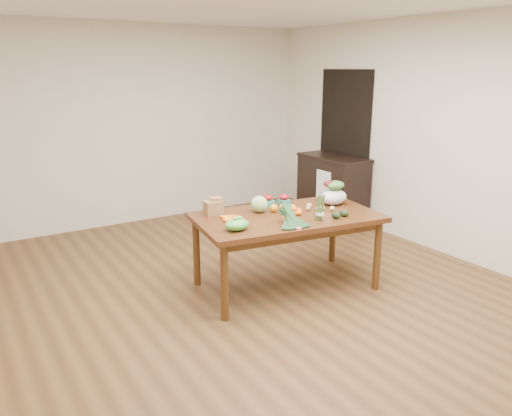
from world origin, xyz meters
TOP-DOWN VIEW (x-y plane):
  - floor at (0.00, 0.00)m, footprint 6.00×6.00m
  - room_walls at (0.00, 0.00)m, footprint 5.02×6.02m
  - dining_table at (0.36, 0.04)m, footprint 1.87×1.22m
  - doorway_dark at (2.48, 1.60)m, footprint 0.02×1.00m
  - cabinet at (2.22, 1.51)m, footprint 0.52×1.02m
  - dish_towel at (1.96, 1.40)m, footprint 0.02×0.28m
  - paper_bag at (-0.22, 0.44)m, footprint 0.25×0.22m
  - cabbage at (0.19, 0.25)m, footprint 0.16×0.16m
  - strawberry_basket_a at (0.38, 0.39)m, footprint 0.12×0.12m
  - strawberry_basket_b at (0.53, 0.33)m, footprint 0.12×0.12m
  - orange_a at (0.31, 0.19)m, footprint 0.08×0.08m
  - orange_b at (0.41, 0.17)m, footprint 0.07×0.07m
  - orange_c at (0.48, 0.09)m, footprint 0.08×0.08m
  - mandarin_cluster at (0.44, 0.02)m, footprint 0.21×0.21m
  - carrots at (-0.14, 0.19)m, footprint 0.25×0.25m
  - snap_pea_bag at (-0.28, -0.11)m, footprint 0.22×0.17m
  - kale_bunch at (0.20, -0.30)m, footprint 0.38×0.44m
  - asparagus_bundle at (0.51, -0.28)m, footprint 0.10×0.13m
  - potato_a at (0.63, 0.04)m, footprint 0.05×0.05m
  - potato_b at (0.71, -0.01)m, footprint 0.04×0.04m
  - potato_c at (0.75, -0.02)m, footprint 0.06×0.05m
  - potato_d at (0.70, 0.12)m, footprint 0.06×0.05m
  - potato_e at (0.82, -0.09)m, footprint 0.06×0.05m
  - avocado_a at (0.68, -0.31)m, footprint 0.09×0.11m
  - avocado_b at (0.79, -0.30)m, footprint 0.09×0.12m
  - salad_bag at (0.99, 0.09)m, footprint 0.32×0.26m

SIDE VIEW (x-z plane):
  - floor at x=0.00m, z-range 0.00..0.00m
  - dining_table at x=0.36m, z-range 0.00..0.75m
  - cabinet at x=2.22m, z-range 0.00..0.94m
  - dish_towel at x=1.96m, z-range 0.33..0.78m
  - carrots at x=-0.14m, z-range 0.75..0.78m
  - potato_b at x=0.71m, z-range 0.75..0.79m
  - potato_a at x=0.63m, z-range 0.75..0.80m
  - potato_c at x=0.75m, z-range 0.75..0.80m
  - potato_e at x=0.82m, z-range 0.75..0.80m
  - potato_d at x=0.70m, z-range 0.75..0.80m
  - avocado_a at x=0.68m, z-range 0.75..0.81m
  - avocado_b at x=0.79m, z-range 0.75..0.82m
  - orange_b at x=0.41m, z-range 0.75..0.82m
  - orange_c at x=0.48m, z-range 0.75..0.83m
  - mandarin_cluster at x=0.44m, z-range 0.75..0.83m
  - orange_a at x=0.31m, z-range 0.75..0.83m
  - strawberry_basket_a at x=0.38m, z-range 0.75..0.84m
  - strawberry_basket_b at x=0.53m, z-range 0.75..0.84m
  - snap_pea_bag at x=-0.28m, z-range 0.75..0.85m
  - paper_bag at x=-0.22m, z-range 0.75..0.91m
  - kale_bunch at x=0.20m, z-range 0.75..0.91m
  - cabbage at x=0.19m, z-range 0.75..0.91m
  - salad_bag at x=0.99m, z-range 0.75..0.98m
  - asparagus_bundle at x=0.51m, z-range 0.75..1.00m
  - doorway_dark at x=2.48m, z-range 0.00..2.10m
  - room_walls at x=0.00m, z-range 0.00..2.70m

